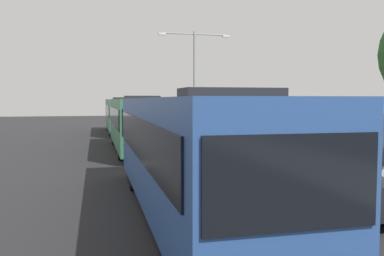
{
  "coord_description": "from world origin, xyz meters",
  "views": [
    {
      "loc": [
        -3.62,
        1.11,
        3.01
      ],
      "look_at": [
        0.39,
        18.01,
        1.81
      ],
      "focal_mm": 38.27,
      "sensor_mm": 36.0,
      "label": 1
    }
  ],
  "objects_px": {
    "white_suv": "(324,173)",
    "streetlamp_mid": "(195,72)",
    "bus_lead": "(187,150)",
    "bus_second_in_line": "(136,122)",
    "bus_middle": "(121,114)"
  },
  "relations": [
    {
      "from": "white_suv",
      "to": "streetlamp_mid",
      "type": "distance_m",
      "value": 22.27
    },
    {
      "from": "bus_lead",
      "to": "streetlamp_mid",
      "type": "distance_m",
      "value": 22.26
    },
    {
      "from": "bus_second_in_line",
      "to": "bus_lead",
      "type": "bearing_deg",
      "value": -90.0
    },
    {
      "from": "bus_middle",
      "to": "bus_lead",
      "type": "bearing_deg",
      "value": -90.0
    },
    {
      "from": "white_suv",
      "to": "streetlamp_mid",
      "type": "xyz_separation_m",
      "value": [
        1.7,
        21.82,
        4.14
      ]
    },
    {
      "from": "bus_lead",
      "to": "bus_middle",
      "type": "height_order",
      "value": "same"
    },
    {
      "from": "bus_second_in_line",
      "to": "white_suv",
      "type": "height_order",
      "value": "bus_second_in_line"
    },
    {
      "from": "white_suv",
      "to": "streetlamp_mid",
      "type": "relative_size",
      "value": 0.55
    },
    {
      "from": "bus_second_in_line",
      "to": "bus_middle",
      "type": "relative_size",
      "value": 1.02
    },
    {
      "from": "bus_middle",
      "to": "streetlamp_mid",
      "type": "bearing_deg",
      "value": -47.81
    },
    {
      "from": "bus_middle",
      "to": "streetlamp_mid",
      "type": "xyz_separation_m",
      "value": [
        5.4,
        -5.95,
        3.48
      ]
    },
    {
      "from": "white_suv",
      "to": "bus_lead",
      "type": "bearing_deg",
      "value": 172.29
    },
    {
      "from": "bus_middle",
      "to": "white_suv",
      "type": "distance_m",
      "value": 28.03
    },
    {
      "from": "streetlamp_mid",
      "to": "bus_lead",
      "type": "bearing_deg",
      "value": -104.21
    },
    {
      "from": "bus_lead",
      "to": "streetlamp_mid",
      "type": "relative_size",
      "value": 1.43
    }
  ]
}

